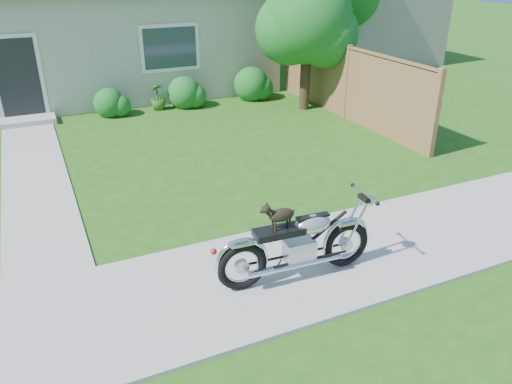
# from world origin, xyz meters

# --- Properties ---
(ground) EXTENTS (80.00, 80.00, 0.00)m
(ground) POSITION_xyz_m (0.00, 0.00, 0.00)
(ground) COLOR #235114
(ground) RESTS_ON ground
(sidewalk) EXTENTS (24.00, 2.20, 0.04)m
(sidewalk) POSITION_xyz_m (0.00, 0.00, 0.02)
(sidewalk) COLOR #9E9B93
(sidewalk) RESTS_ON ground
(walkway) EXTENTS (1.20, 8.00, 0.03)m
(walkway) POSITION_xyz_m (-1.50, 5.00, 0.01)
(walkway) COLOR #9E9B93
(walkway) RESTS_ON ground
(house) EXTENTS (12.60, 7.03, 4.50)m
(house) POSITION_xyz_m (-0.00, 11.99, 2.16)
(house) COLOR beige
(house) RESTS_ON ground
(fence) EXTENTS (0.12, 6.62, 1.90)m
(fence) POSITION_xyz_m (6.30, 5.75, 0.94)
(fence) COLOR #9D6646
(fence) RESTS_ON ground
(tree_near) EXTENTS (2.45, 2.37, 3.63)m
(tree_near) POSITION_xyz_m (5.82, 6.84, 2.32)
(tree_near) COLOR #3D2B1C
(tree_near) RESTS_ON ground
(shrub_row) EXTENTS (10.88, 1.05, 1.05)m
(shrub_row) POSITION_xyz_m (0.50, 8.50, 0.40)
(shrub_row) COLOR #185B1E
(shrub_row) RESTS_ON ground
(potted_plant_right) EXTENTS (0.57, 0.57, 0.74)m
(potted_plant_right) POSITION_xyz_m (1.94, 8.55, 0.37)
(potted_plant_right) COLOR #295F1A
(potted_plant_right) RESTS_ON ground
(motorcycle_with_dog) EXTENTS (2.22, 0.60, 1.14)m
(motorcycle_with_dog) POSITION_xyz_m (1.54, -0.26, 0.54)
(motorcycle_with_dog) COLOR black
(motorcycle_with_dog) RESTS_ON sidewalk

